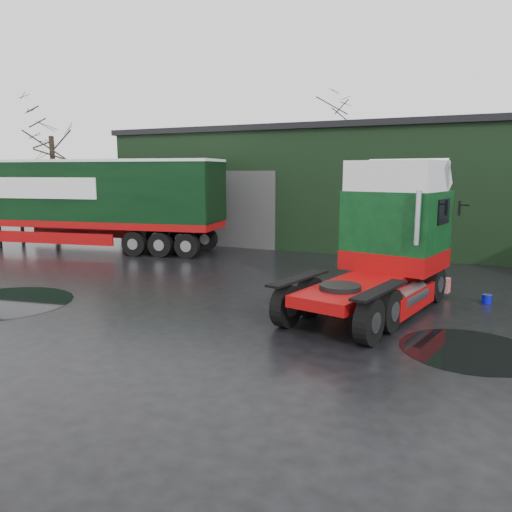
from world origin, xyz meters
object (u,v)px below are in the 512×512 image
at_px(wash_bucket, 487,299).
at_px(tree_back_a, 331,161).
at_px(warehouse, 416,186).
at_px(hero_tractor, 370,237).
at_px(trailer_left, 81,205).
at_px(tree_left, 53,166).

relative_size(wash_bucket, tree_back_a, 0.03).
relative_size(warehouse, tree_back_a, 3.41).
bearing_deg(hero_tractor, wash_bucket, 51.44).
xyz_separation_m(hero_tractor, tree_back_a, (-8.90, 25.50, 2.58)).
distance_m(hero_tractor, wash_bucket, 4.50).
relative_size(trailer_left, tree_back_a, 1.56).
xyz_separation_m(warehouse, trailer_left, (-15.07, -10.00, -0.86)).
bearing_deg(trailer_left, hero_tractor, -119.66).
relative_size(trailer_left, wash_bucket, 50.83).
xyz_separation_m(hero_tractor, wash_bucket, (3.06, 2.59, -2.03)).
distance_m(trailer_left, wash_bucket, 19.38).
bearing_deg(trailer_left, warehouse, -67.09).
height_order(hero_tractor, trailer_left, trailer_left).
xyz_separation_m(warehouse, hero_tractor, (0.90, -15.50, -0.99)).
relative_size(hero_tractor, wash_bucket, 24.02).
bearing_deg(wash_bucket, hero_tractor, -139.84).
distance_m(wash_bucket, tree_left, 23.84).
bearing_deg(tree_left, hero_tractor, -20.65).
distance_m(warehouse, tree_left, 20.64).
bearing_deg(warehouse, tree_left, -157.17).
relative_size(hero_tractor, tree_left, 0.82).
xyz_separation_m(wash_bucket, tree_back_a, (-11.96, 22.91, 4.61)).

